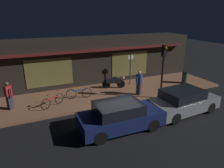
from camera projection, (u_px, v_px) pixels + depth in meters
The scene contains 13 objects.
ground_plane at pixel (122, 113), 11.66m from camera, with size 60.00×60.00×0.00m, color black.
sidewalk_slab at pixel (103, 94), 14.23m from camera, with size 18.00×4.00×0.15m, color brown.
storefront_building at pixel (87, 60), 16.59m from camera, with size 18.00×3.30×3.60m.
motorcycle at pixel (114, 82), 15.03m from camera, with size 1.64×0.77×0.97m.
bicycle_parked at pixel (79, 93), 13.24m from camera, with size 1.64×0.43×0.91m.
bicycle_extra at pixel (53, 101), 12.06m from camera, with size 1.45×0.88×0.91m.
person_photographer at pixel (9, 95), 11.55m from camera, with size 0.47×0.52×1.67m.
person_bystander at pixel (139, 82), 13.68m from camera, with size 0.59×0.44×1.67m.
sign_post at pixel (130, 67), 15.57m from camera, with size 0.44×0.09×2.40m.
trash_bin at pixel (185, 77), 16.14m from camera, with size 0.48×0.48×0.93m.
traffic_light_pole at pixel (163, 63), 12.65m from camera, with size 0.24×0.33×3.60m.
parked_car_near at pixel (120, 116), 9.85m from camera, with size 4.13×1.83×1.42m.
parked_car_far at pixel (183, 101), 11.52m from camera, with size 4.22×2.05×1.42m.
Camera 1 is at (-4.75, -9.34, 5.41)m, focal length 32.63 mm.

